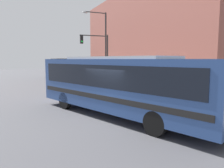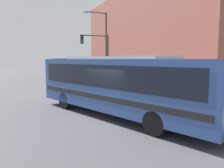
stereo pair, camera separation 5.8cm
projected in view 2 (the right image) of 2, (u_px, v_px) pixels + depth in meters
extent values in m
plane|color=#47474C|center=(117.00, 120.00, 10.67)|extent=(120.00, 120.00, 0.00)
cube|color=#B7B2A8|center=(96.00, 79.00, 31.30)|extent=(3.33, 70.00, 0.15)
cube|color=brown|center=(147.00, 38.00, 27.09)|extent=(6.00, 25.91, 11.16)
cube|color=#2D4C8C|center=(118.00, 84.00, 11.18)|extent=(5.93, 11.23, 2.54)
cube|color=black|center=(118.00, 75.00, 11.13)|extent=(5.67, 10.41, 1.07)
cube|color=black|center=(118.00, 95.00, 11.24)|extent=(5.82, 10.82, 0.24)
cube|color=silver|center=(118.00, 58.00, 11.03)|extent=(4.10, 6.47, 0.16)
cylinder|color=black|center=(93.00, 96.00, 14.51)|extent=(0.59, 1.03, 1.00)
cylinder|color=black|center=(65.00, 100.00, 13.06)|extent=(0.59, 1.03, 1.00)
cylinder|color=black|center=(182.00, 114.00, 9.85)|extent=(0.59, 1.03, 1.00)
cylinder|color=black|center=(154.00, 123.00, 8.40)|extent=(0.59, 1.03, 1.00)
cube|color=black|center=(62.00, 67.00, 34.71)|extent=(2.43, 5.98, 2.60)
cube|color=silver|center=(58.00, 68.00, 38.52)|extent=(2.31, 2.33, 1.84)
cylinder|color=black|center=(52.00, 74.00, 37.82)|extent=(0.25, 0.90, 0.90)
cylinder|color=black|center=(57.00, 76.00, 33.41)|extent=(0.25, 0.90, 0.90)
cylinder|color=gold|center=(157.00, 93.00, 16.19)|extent=(0.25, 0.25, 0.56)
sphere|color=gold|center=(157.00, 89.00, 16.15)|extent=(0.24, 0.24, 0.24)
cylinder|color=gold|center=(158.00, 93.00, 16.06)|extent=(0.11, 0.15, 0.11)
cylinder|color=#2D2D2D|center=(108.00, 60.00, 24.65)|extent=(0.16, 0.16, 5.51)
cylinder|color=#2D2D2D|center=(94.00, 36.00, 23.71)|extent=(3.20, 0.11, 0.11)
cube|color=black|center=(82.00, 39.00, 23.19)|extent=(0.30, 0.24, 0.90)
sphere|color=#19D83F|center=(82.00, 41.00, 23.09)|extent=(0.18, 0.18, 0.18)
cylinder|color=#2D2D2D|center=(131.00, 85.00, 19.78)|extent=(0.06, 0.06, 1.01)
cylinder|color=#4C4C51|center=(131.00, 78.00, 19.71)|extent=(0.14, 0.14, 0.22)
cylinder|color=#2D2D2D|center=(106.00, 49.00, 25.20)|extent=(0.18, 0.18, 8.08)
cylinder|color=#2D2D2D|center=(96.00, 13.00, 24.27)|extent=(2.41, 0.11, 0.11)
ellipsoid|color=gray|center=(86.00, 12.00, 23.79)|extent=(0.56, 0.28, 0.20)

